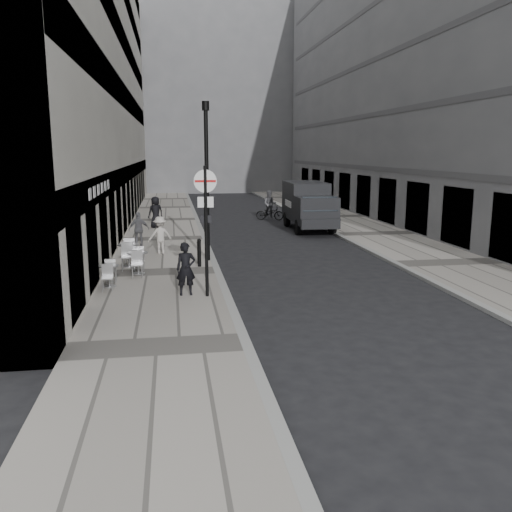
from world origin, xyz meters
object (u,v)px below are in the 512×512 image
Objects in this scene: cyclist at (270,209)px; lamppost at (207,174)px; sign_post at (206,214)px; panel_van at (308,203)px; walking_man at (186,269)px.

lamppost is at bearing -94.58° from cyclist.
sign_post is 0.68× the size of panel_van.
sign_post is (0.61, -0.24, 1.67)m from walking_man.
panel_van is at bearing 64.73° from sign_post.
sign_post is at bearing -94.22° from lamppost.
lamppost is at bearing -124.31° from panel_van.
panel_van reaches higher than cyclist.
lamppost is (1.01, 5.18, 2.60)m from walking_man.
panel_van reaches higher than walking_man.
lamppost is at bearing 75.00° from walking_man.
sign_post is 0.63× the size of lamppost.
walking_man is 5.88m from lamppost.
sign_post reaches higher than walking_man.
panel_van is at bearing 53.69° from lamppost.
sign_post is 15.40m from panel_van.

